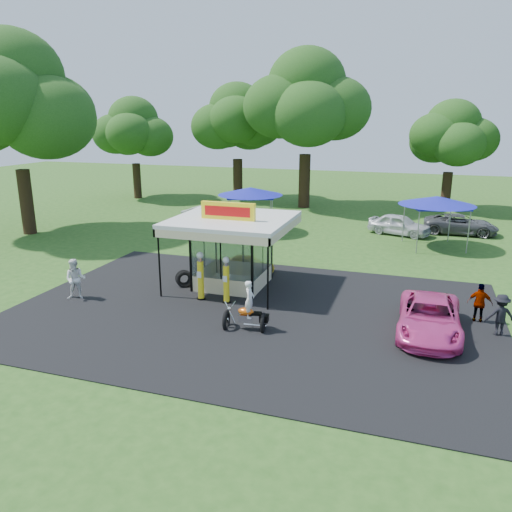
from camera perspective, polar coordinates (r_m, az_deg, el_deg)
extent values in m
plane|color=#285119|center=(19.42, -2.38, -8.56)|extent=(120.00, 120.00, 0.00)
cube|color=black|center=(21.14, -0.46, -6.41)|extent=(20.00, 14.00, 0.04)
cube|color=white|center=(24.42, -2.64, -3.32)|extent=(3.00, 3.00, 0.06)
cube|color=white|center=(23.56, -2.73, 4.20)|extent=(5.40, 5.40, 0.18)
cube|color=yellow|center=(23.01, -3.20, 5.16)|extent=(2.60, 0.25, 0.80)
cube|color=red|center=(22.89, -3.32, 5.11)|extent=(2.21, 0.02, 0.45)
cylinder|color=black|center=(22.79, -10.99, -0.85)|extent=(0.08, 0.08, 3.20)
cylinder|color=black|center=(20.84, 1.36, -2.12)|extent=(0.08, 0.08, 3.20)
cylinder|color=black|center=(22.68, -6.27, -4.86)|extent=(0.42, 0.42, 0.09)
cylinder|color=yellow|center=(22.38, -6.34, -2.71)|extent=(0.28, 0.28, 1.70)
cylinder|color=silver|center=(22.11, -6.41, -0.39)|extent=(0.19, 0.19, 0.19)
sphere|color=white|center=(22.06, -6.42, 0.08)|extent=(0.30, 0.30, 0.30)
cube|color=white|center=(22.15, -6.54, -2.15)|extent=(0.21, 0.02, 0.28)
cylinder|color=black|center=(22.18, -3.37, -5.28)|extent=(0.40, 0.40, 0.09)
cylinder|color=yellow|center=(21.89, -3.41, -3.18)|extent=(0.27, 0.27, 1.62)
cylinder|color=silver|center=(21.61, -3.45, -0.92)|extent=(0.18, 0.18, 0.18)
sphere|color=white|center=(21.56, -3.46, -0.46)|extent=(0.29, 0.29, 0.29)
cube|color=white|center=(21.66, -3.58, -2.64)|extent=(0.20, 0.02, 0.27)
torus|color=black|center=(19.54, -3.42, -7.36)|extent=(0.27, 0.83, 0.82)
torus|color=black|center=(19.26, 0.85, -7.68)|extent=(0.27, 0.83, 0.82)
cube|color=silver|center=(19.32, -1.16, -7.11)|extent=(0.57, 0.34, 0.29)
ellipsoid|color=#CE550E|center=(19.21, -1.17, -6.36)|extent=(0.62, 0.35, 0.29)
cube|color=black|center=(19.17, -0.16, -6.59)|extent=(0.57, 0.33, 0.10)
cube|color=black|center=(19.18, 0.94, -7.12)|extent=(0.38, 0.38, 0.27)
cylinder|color=silver|center=(19.37, -3.01, -6.43)|extent=(0.43, 0.12, 0.87)
cylinder|color=silver|center=(19.21, -2.60, -5.52)|extent=(0.13, 0.59, 0.05)
sphere|color=silver|center=(19.32, -3.08, -6.03)|extent=(0.16, 0.16, 0.16)
imported|color=white|center=(19.00, -0.74, -4.97)|extent=(0.42, 0.58, 1.46)
torus|color=black|center=(24.22, -8.14, -2.67)|extent=(0.90, 0.67, 0.84)
torus|color=black|center=(24.42, -8.27, -2.52)|extent=(0.91, 0.75, 0.84)
imported|color=yellow|center=(26.25, -0.93, -0.91)|extent=(2.82, 1.13, 0.96)
imported|color=#DE3C90|center=(19.98, 19.21, -6.64)|extent=(2.26, 4.88, 1.36)
imported|color=white|center=(23.75, -19.92, -2.52)|extent=(1.12, 1.01, 1.87)
imported|color=black|center=(20.82, 26.15, -6.09)|extent=(1.16, 0.82, 1.63)
imported|color=gray|center=(21.78, 24.21, -4.94)|extent=(0.98, 0.48, 1.63)
imported|color=silver|center=(38.02, -5.29, 4.60)|extent=(4.53, 2.20, 1.43)
imported|color=silver|center=(36.12, 16.07, 3.47)|extent=(4.55, 2.92, 1.44)
imported|color=#4D4E50|center=(37.77, 22.34, 3.36)|extent=(4.96, 2.34, 1.37)
cylinder|color=gray|center=(37.40, -2.06, 5.32)|extent=(0.06, 0.06, 2.53)
cylinder|color=gray|center=(36.49, 2.32, 5.06)|extent=(0.06, 0.06, 2.53)
cylinder|color=gray|center=(34.69, -3.77, 4.49)|extent=(0.06, 0.06, 2.53)
cylinder|color=gray|center=(33.70, 0.92, 4.19)|extent=(0.06, 0.06, 2.53)
cube|color=#191DA3|center=(35.31, -0.66, 6.90)|extent=(3.16, 3.16, 0.13)
cone|color=#191DA3|center=(35.26, -0.66, 7.43)|extent=(4.55, 4.55, 0.53)
cylinder|color=gray|center=(34.65, 17.20, 3.84)|extent=(0.06, 0.06, 2.58)
cylinder|color=gray|center=(34.74, 22.18, 3.41)|extent=(0.06, 0.06, 2.58)
cylinder|color=gray|center=(31.70, 17.03, 2.80)|extent=(0.06, 0.06, 2.58)
cylinder|color=gray|center=(31.79, 22.47, 2.33)|extent=(0.06, 0.06, 2.58)
cube|color=#191DA3|center=(32.94, 19.94, 5.42)|extent=(3.22, 3.22, 0.13)
cone|color=#191DA3|center=(32.89, 19.99, 5.99)|extent=(4.64, 4.64, 0.54)
cylinder|color=black|center=(52.06, -13.43, 8.35)|extent=(0.78, 0.78, 3.46)
ellipsoid|color=#1E4B15|center=(51.72, -13.74, 13.24)|extent=(8.17, 8.17, 7.00)
cylinder|color=black|center=(49.99, -2.09, 8.76)|extent=(0.93, 0.93, 3.94)
ellipsoid|color=#1E4B15|center=(49.64, -2.15, 14.52)|extent=(9.15, 9.15, 7.84)
cylinder|color=black|center=(45.55, 5.55, 8.53)|extent=(1.02, 1.02, 4.74)
ellipsoid|color=#1E4B15|center=(45.21, 5.76, 16.31)|extent=(11.39, 11.39, 9.76)
cylinder|color=black|center=(47.00, 20.91, 6.92)|extent=(0.83, 0.83, 3.32)
ellipsoid|color=#1E4B15|center=(46.62, 21.42, 12.07)|extent=(7.74, 7.74, 6.64)
cylinder|color=black|center=(38.34, -24.75, 5.64)|extent=(0.90, 0.90, 4.48)
ellipsoid|color=#1E4B15|center=(37.91, -25.82, 14.69)|extent=(11.50, 11.50, 9.85)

